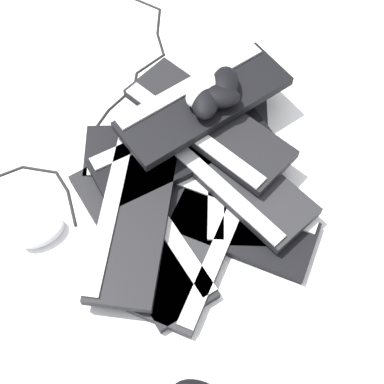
# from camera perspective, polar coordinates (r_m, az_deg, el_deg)

# --- Properties ---
(ground_plane) EXTENTS (3.20, 3.20, 0.00)m
(ground_plane) POSITION_cam_1_polar(r_m,az_deg,el_deg) (1.30, 1.27, 0.85)
(ground_plane) COLOR white
(keyboard_0) EXTENTS (0.24, 0.46, 0.03)m
(keyboard_0) POSITION_cam_1_polar(r_m,az_deg,el_deg) (1.23, -5.43, -4.39)
(keyboard_0) COLOR black
(keyboard_0) RESTS_ON ground
(keyboard_1) EXTENTS (0.41, 0.42, 0.03)m
(keyboard_1) POSITION_cam_1_polar(r_m,az_deg,el_deg) (1.23, 0.79, -4.75)
(keyboard_1) COLOR #232326
(keyboard_1) RESTS_ON ground
(keyboard_2) EXTENTS (0.42, 0.41, 0.03)m
(keyboard_2) POSITION_cam_1_polar(r_m,az_deg,el_deg) (1.25, 3.30, -2.79)
(keyboard_2) COLOR black
(keyboard_2) RESTS_ON ground
(keyboard_3) EXTENTS (0.30, 0.46, 0.03)m
(keyboard_3) POSITION_cam_1_polar(r_m,az_deg,el_deg) (1.32, 4.88, 2.85)
(keyboard_3) COLOR black
(keyboard_3) RESTS_ON ground
(keyboard_4) EXTENTS (0.46, 0.29, 0.03)m
(keyboard_4) POSITION_cam_1_polar(r_m,az_deg,el_deg) (1.34, -1.98, 4.25)
(keyboard_4) COLOR black
(keyboard_4) RESTS_ON ground
(keyboard_5) EXTENTS (0.46, 0.21, 0.03)m
(keyboard_5) POSITION_cam_1_polar(r_m,az_deg,el_deg) (1.31, -1.24, 4.61)
(keyboard_5) COLOR black
(keyboard_5) RESTS_ON keyboard_4
(keyboard_6) EXTENTS (0.34, 0.46, 0.03)m
(keyboard_6) POSITION_cam_1_polar(r_m,az_deg,el_deg) (1.32, 1.66, 7.34)
(keyboard_6) COLOR black
(keyboard_6) RESTS_ON keyboard_5
(keyboard_7) EXTENTS (0.34, 0.46, 0.03)m
(keyboard_7) POSITION_cam_1_polar(r_m,az_deg,el_deg) (1.22, -6.24, -2.33)
(keyboard_7) COLOR black
(keyboard_7) RESTS_ON keyboard_0
(keyboard_8) EXTENTS (0.31, 0.46, 0.03)m
(keyboard_8) POSITION_cam_1_polar(r_m,az_deg,el_deg) (1.28, 4.06, 2.25)
(keyboard_8) COLOR #232326
(keyboard_8) RESTS_ON keyboard_3
(keyboard_9) EXTENTS (0.46, 0.26, 0.03)m
(keyboard_9) POSITION_cam_1_polar(r_m,az_deg,el_deg) (1.32, 1.26, 9.59)
(keyboard_9) COLOR black
(keyboard_9) RESTS_ON keyboard_6
(mouse_0) EXTENTS (0.11, 0.13, 0.04)m
(mouse_0) POSITION_cam_1_polar(r_m,az_deg,el_deg) (1.27, 1.44, 9.76)
(mouse_0) COLOR black
(mouse_0) RESTS_ON keyboard_9
(mouse_1) EXTENTS (0.12, 0.09, 0.04)m
(mouse_1) POSITION_cam_1_polar(r_m,az_deg,el_deg) (1.27, -15.64, -4.30)
(mouse_1) COLOR silver
(mouse_1) RESTS_ON ground
(mouse_2) EXTENTS (0.13, 0.11, 0.04)m
(mouse_2) POSITION_cam_1_polar(r_m,az_deg,el_deg) (1.28, 2.70, 10.17)
(mouse_2) COLOR black
(mouse_2) RESTS_ON keyboard_9
(mouse_3) EXTENTS (0.13, 0.12, 0.04)m
(mouse_3) POSITION_cam_1_polar(r_m,az_deg,el_deg) (1.29, 1.19, 10.73)
(mouse_3) COLOR #B7B7BC
(mouse_3) RESTS_ON keyboard_9
(mouse_4) EXTENTS (0.11, 0.13, 0.04)m
(mouse_4) POSITION_cam_1_polar(r_m,az_deg,el_deg) (1.31, 3.54, 11.39)
(mouse_4) COLOR black
(mouse_4) RESTS_ON keyboard_9
(cable_1) EXTENTS (0.31, 0.60, 0.01)m
(cable_1) POSITION_cam_1_polar(r_m,az_deg,el_deg) (1.60, -6.02, 15.87)
(cable_1) COLOR black
(cable_1) RESTS_ON ground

